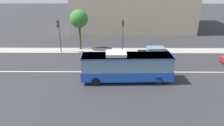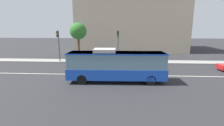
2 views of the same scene
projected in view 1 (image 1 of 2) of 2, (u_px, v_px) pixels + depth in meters
name	position (u px, v px, depth m)	size (l,w,h in m)	color
ground_plane	(134.00, 72.00, 25.58)	(160.00, 160.00, 0.00)	#28282B
sidewalk_kerb	(130.00, 51.00, 32.99)	(80.00, 2.52, 0.14)	gray
lane_centre_line	(134.00, 72.00, 25.58)	(76.00, 0.16, 0.01)	silver
transit_bus	(127.00, 66.00, 22.69)	(10.07, 2.78, 3.46)	#1947B7
sedan_black	(154.00, 52.00, 30.43)	(4.58, 2.00, 1.46)	black
traffic_light_near_corner	(59.00, 31.00, 30.75)	(0.34, 0.62, 5.20)	#47474C
traffic_light_mid_block	(123.00, 31.00, 30.69)	(0.34, 0.62, 5.20)	#47474C
street_tree_kerbside_centre	(79.00, 19.00, 31.83)	(2.83, 2.83, 6.50)	#4C3823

